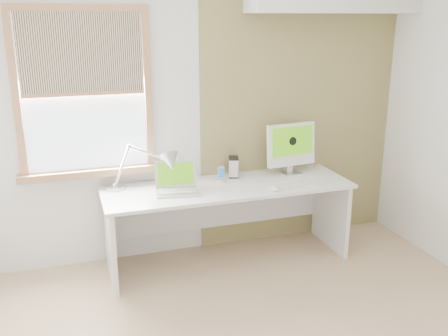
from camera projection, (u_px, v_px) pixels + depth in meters
name	position (u px, v px, depth m)	size (l,w,h in m)	color
room	(280.00, 168.00, 2.94)	(4.04, 3.54, 2.64)	tan
accent_wall	(300.00, 110.00, 4.82)	(2.00, 0.02, 2.60)	olive
window	(84.00, 94.00, 4.13)	(1.20, 0.14, 1.42)	#9D6C45
desk	(226.00, 204.00, 4.52)	(2.20, 0.70, 0.73)	white
desk_lamp	(160.00, 165.00, 4.29)	(0.68, 0.34, 0.39)	#BCBEC1
laptop	(176.00, 184.00, 4.25)	(0.39, 0.34, 0.25)	#BCBEC1
phone_dock	(221.00, 177.00, 4.51)	(0.08, 0.08, 0.14)	#BCBEC1
external_drive	(233.00, 167.00, 4.63)	(0.13, 0.16, 0.19)	#BCBEC1
imac	(291.00, 146.00, 4.68)	(0.50, 0.18, 0.48)	#BCBEC1
keyboard	(293.00, 185.00, 4.39)	(0.41, 0.17, 0.02)	white
mouse	(276.00, 189.00, 4.27)	(0.07, 0.11, 0.03)	white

